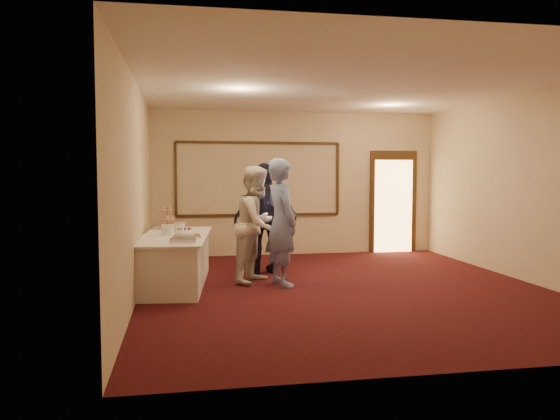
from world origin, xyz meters
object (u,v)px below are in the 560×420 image
(pavlova_tray, at_px, (184,236))
(man, at_px, (281,222))
(buffet_table, at_px, (175,260))
(plate_stack_b, at_px, (180,227))
(guest, at_px, (266,218))
(cupcake_stand, at_px, (167,220))
(woman, at_px, (257,224))
(plate_stack_a, at_px, (167,230))
(tart, at_px, (192,236))

(pavlova_tray, height_order, man, man)
(buffet_table, relative_size, plate_stack_b, 14.94)
(buffet_table, bearing_deg, guest, 24.04)
(buffet_table, bearing_deg, cupcake_stand, 98.13)
(plate_stack_b, distance_m, woman, 1.29)
(guest, bearing_deg, woman, 63.67)
(pavlova_tray, height_order, plate_stack_a, pavlova_tray)
(plate_stack_b, bearing_deg, woman, -20.58)
(plate_stack_b, xyz_separation_m, man, (1.54, -0.79, 0.13))
(cupcake_stand, distance_m, man, 2.15)
(cupcake_stand, xyz_separation_m, plate_stack_b, (0.21, -0.46, -0.08))
(tart, relative_size, woman, 0.15)
(plate_stack_a, distance_m, guest, 1.78)
(plate_stack_b, xyz_separation_m, woman, (1.21, -0.45, 0.07))
(buffet_table, bearing_deg, plate_stack_a, -170.95)
(cupcake_stand, relative_size, plate_stack_b, 2.36)
(woman, bearing_deg, tart, 143.03)
(pavlova_tray, height_order, guest, guest)
(tart, height_order, woman, woman)
(tart, xyz_separation_m, guest, (1.27, 1.06, 0.15))
(guest, bearing_deg, buffet_table, 17.04)
(plate_stack_a, bearing_deg, plate_stack_b, 68.20)
(buffet_table, distance_m, cupcake_stand, 1.06)
(buffet_table, bearing_deg, plate_stack_b, 80.11)
(buffet_table, xyz_separation_m, man, (1.61, -0.35, 0.59))
(buffet_table, xyz_separation_m, woman, (1.29, -0.01, 0.53))
(plate_stack_a, xyz_separation_m, guest, (1.64, 0.70, 0.10))
(man, bearing_deg, pavlova_tray, 93.12)
(pavlova_tray, distance_m, plate_stack_a, 0.85)
(plate_stack_a, height_order, tart, plate_stack_a)
(tart, bearing_deg, plate_stack_a, 135.33)
(buffet_table, height_order, tart, tart)
(man, xyz_separation_m, guest, (-0.08, 1.03, -0.03))
(pavlova_tray, distance_m, guest, 2.05)
(plate_stack_b, relative_size, guest, 0.09)
(plate_stack_a, bearing_deg, woman, 0.29)
(cupcake_stand, xyz_separation_m, guest, (1.66, -0.22, 0.03))
(plate_stack_b, bearing_deg, pavlova_tray, -87.00)
(buffet_table, height_order, guest, guest)
(cupcake_stand, height_order, tart, cupcake_stand)
(cupcake_stand, bearing_deg, woman, -32.81)
(buffet_table, bearing_deg, woman, -0.44)
(buffet_table, xyz_separation_m, plate_stack_a, (-0.11, -0.02, 0.46))
(plate_stack_a, relative_size, man, 0.10)
(pavlova_tray, xyz_separation_m, cupcake_stand, (-0.27, 1.73, 0.07))
(tart, height_order, guest, guest)
(plate_stack_a, bearing_deg, pavlova_tray, -72.81)
(cupcake_stand, height_order, woman, woman)
(plate_stack_a, distance_m, man, 1.76)
(cupcake_stand, bearing_deg, man, -35.67)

